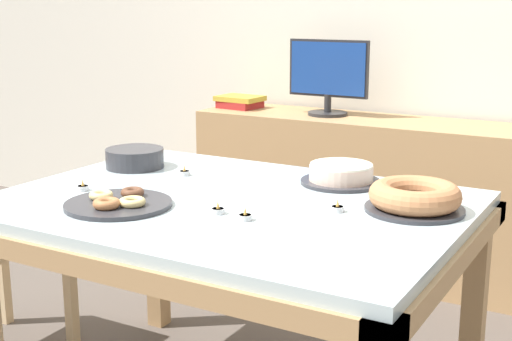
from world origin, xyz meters
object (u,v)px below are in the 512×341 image
tealight_right_edge (184,173)px  computer_monitor (328,78)px  tealight_centre (245,217)px  plate_stack (135,158)px  cake_golden_bundt (415,197)px  pastry_platter (118,203)px  tealight_left_edge (83,188)px  tealight_near_cakes (218,210)px  book_stack (240,102)px  cake_chocolate_round (341,175)px  tealight_near_front (337,208)px

tealight_right_edge → computer_monitor: bearing=92.5°
tealight_centre → plate_stack: bearing=152.1°
cake_golden_bundt → pastry_platter: (-0.77, -0.39, -0.03)m
computer_monitor → cake_golden_bundt: 1.63m
cake_golden_bundt → tealight_left_edge: bearing=-163.1°
cake_golden_bundt → tealight_near_cakes: 0.56m
tealight_near_cakes → book_stack: bearing=119.2°
cake_golden_bundt → pastry_platter: size_ratio=0.90×
plate_stack → tealight_near_cakes: 0.68m
cake_chocolate_round → tealight_near_cakes: cake_chocolate_round is taller
cake_golden_bundt → tealight_left_edge: (-0.99, -0.30, -0.03)m
cake_golden_bundt → tealight_left_edge: size_ratio=7.13×
cake_golden_bundt → plate_stack: bearing=177.7°
cake_golden_bundt → tealight_centre: (-0.38, -0.32, -0.03)m
tealight_left_edge → book_stack: bearing=104.1°
book_stack → tealight_near_front: book_stack is taller
tealight_near_front → plate_stack: bearing=169.7°
plate_stack → cake_golden_bundt: bearing=-2.3°
cake_chocolate_round → tealight_left_edge: size_ratio=6.66×
tealight_right_edge → cake_golden_bundt: bearing=-2.0°
tealight_near_cakes → tealight_right_edge: bearing=136.7°
cake_golden_bundt → tealight_near_front: cake_golden_bundt is taller
book_stack → pastry_platter: 1.86m
tealight_near_front → tealight_right_edge: bearing=167.2°
tealight_near_front → computer_monitor: bearing=115.3°
book_stack → tealight_near_cakes: size_ratio=6.09×
pastry_platter → tealight_centre: pastry_platter is taller
book_stack → tealight_near_cakes: 1.90m
book_stack → tealight_right_edge: bearing=-66.6°
pastry_platter → tealight_near_front: 0.64m
tealight_near_cakes → cake_chocolate_round: bearing=71.7°
computer_monitor → cake_golden_bundt: bearing=-56.9°
computer_monitor → tealight_near_front: (0.70, -1.47, -0.21)m
plate_stack → tealight_right_edge: bearing=-3.1°
cake_chocolate_round → pastry_platter: cake_chocolate_round is taller
pastry_platter → tealight_left_edge: (-0.22, 0.09, -0.00)m
pastry_platter → tealight_near_cakes: 0.30m
computer_monitor → tealight_centre: size_ratio=10.60×
tealight_near_cakes → plate_stack: bearing=149.3°
tealight_near_cakes → pastry_platter: bearing=-163.9°
computer_monitor → book_stack: size_ratio=1.74×
cake_chocolate_round → plate_stack: 0.76m
plate_stack → tealight_near_cakes: plate_stack is taller
cake_chocolate_round → tealight_near_front: size_ratio=6.66×
tealight_near_front → tealight_centre: (-0.19, -0.20, 0.00)m
cake_golden_bundt → tealight_near_front: bearing=-148.7°
pastry_platter → tealight_near_front: size_ratio=7.89×
cake_chocolate_round → tealight_near_front: cake_chocolate_round is taller
pastry_platter → tealight_left_edge: bearing=158.4°
cake_chocolate_round → plate_stack: plate_stack is taller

